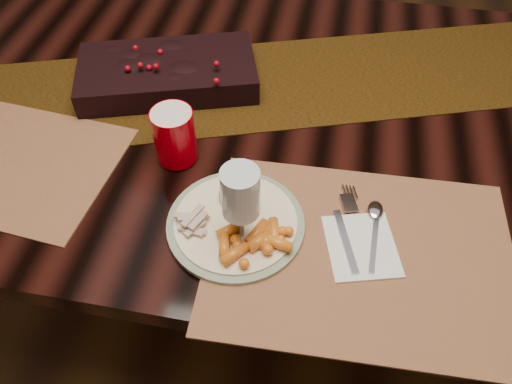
% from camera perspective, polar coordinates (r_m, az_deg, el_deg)
% --- Properties ---
extents(floor, '(5.00, 5.00, 0.00)m').
position_cam_1_polar(floor, '(1.66, 2.12, -10.76)').
color(floor, black).
rests_on(floor, ground).
extents(dining_table, '(1.80, 1.00, 0.75)m').
position_cam_1_polar(dining_table, '(1.35, 2.58, -2.96)').
color(dining_table, black).
rests_on(dining_table, floor).
extents(table_runner, '(1.54, 0.79, 0.00)m').
position_cam_1_polar(table_runner, '(1.15, 1.40, 12.32)').
color(table_runner, '#39250F').
rests_on(table_runner, dining_table).
extents(centerpiece, '(0.42, 0.30, 0.08)m').
position_cam_1_polar(centerpiece, '(1.14, -10.11, 13.62)').
color(centerpiece, black).
rests_on(centerpiece, table_runner).
extents(placemat_main, '(0.52, 0.39, 0.00)m').
position_cam_1_polar(placemat_main, '(0.85, 11.82, -6.99)').
color(placemat_main, brown).
rests_on(placemat_main, dining_table).
extents(placemat_second, '(0.43, 0.33, 0.00)m').
position_cam_1_polar(placemat_second, '(1.08, -26.33, 3.14)').
color(placemat_second, brown).
rests_on(placemat_second, dining_table).
extents(dinner_plate, '(0.27, 0.27, 0.01)m').
position_cam_1_polar(dinner_plate, '(0.86, -2.34, -3.56)').
color(dinner_plate, '#FDEBC3').
rests_on(dinner_plate, placemat_main).
extents(baby_carrots, '(0.13, 0.11, 0.02)m').
position_cam_1_polar(baby_carrots, '(0.81, -0.22, -5.69)').
color(baby_carrots, orange).
rests_on(baby_carrots, dinner_plate).
extents(mashed_potatoes, '(0.11, 0.10, 0.05)m').
position_cam_1_polar(mashed_potatoes, '(0.87, -2.45, 0.60)').
color(mashed_potatoes, beige).
rests_on(mashed_potatoes, dinner_plate).
extents(turkey_shreds, '(0.08, 0.07, 0.01)m').
position_cam_1_polar(turkey_shreds, '(0.84, -7.07, -3.62)').
color(turkey_shreds, '#A7958A').
rests_on(turkey_shreds, dinner_plate).
extents(napkin, '(0.14, 0.16, 0.00)m').
position_cam_1_polar(napkin, '(0.85, 11.93, -6.06)').
color(napkin, white).
rests_on(napkin, placemat_main).
extents(fork, '(0.08, 0.16, 0.00)m').
position_cam_1_polar(fork, '(0.86, 10.30, -4.36)').
color(fork, silver).
rests_on(fork, napkin).
extents(spoon, '(0.03, 0.14, 0.00)m').
position_cam_1_polar(spoon, '(0.87, 13.37, -4.67)').
color(spoon, silver).
rests_on(spoon, napkin).
extents(red_cup, '(0.09, 0.09, 0.11)m').
position_cam_1_polar(red_cup, '(0.95, -9.30, 6.38)').
color(red_cup, '#A6000D').
rests_on(red_cup, placemat_main).
extents(wine_glass, '(0.07, 0.07, 0.17)m').
position_cam_1_polar(wine_glass, '(0.78, -1.72, -2.01)').
color(wine_glass, silver).
rests_on(wine_glass, dining_table).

